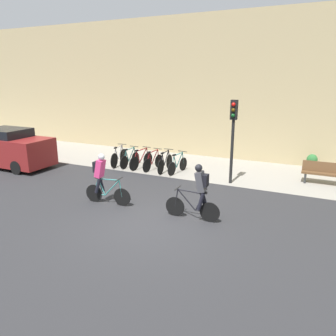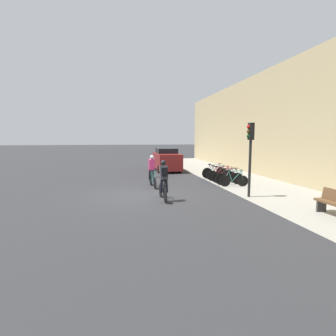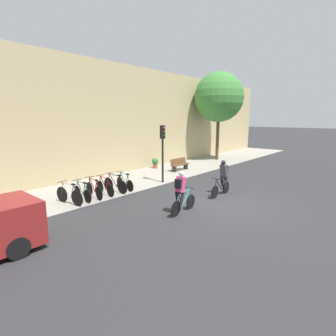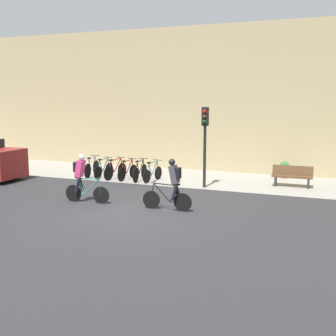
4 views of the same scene
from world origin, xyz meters
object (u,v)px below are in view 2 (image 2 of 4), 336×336
parked_bike_1 (217,174)px  parked_bike_5 (234,180)px  parked_bike_4 (229,178)px  cyclist_pink (152,170)px  cyclist_grey (163,179)px  parked_bike_2 (221,175)px  traffic_light_pole (250,146)px  parked_bike_3 (225,176)px  parked_bike_0 (214,172)px  parked_car (167,160)px

parked_bike_1 → parked_bike_5: parked_bike_1 is taller
parked_bike_4 → cyclist_pink: bearing=-92.8°
cyclist_grey → parked_bike_2: (-4.48, 4.39, -0.55)m
parked_bike_4 → traffic_light_pole: traffic_light_pole is taller
parked_bike_5 → cyclist_grey: bearing=-59.5°
parked_bike_1 → traffic_light_pole: 5.44m
parked_bike_2 → parked_bike_3: size_ratio=1.05×
parked_bike_5 → traffic_light_pole: size_ratio=0.48×
parked_bike_4 → parked_bike_5: size_ratio=1.08×
cyclist_pink → parked_bike_0: cyclist_pink is taller
parked_bike_0 → parked_car: 5.22m
parked_bike_4 → parked_bike_3: bearing=-180.0°
parked_car → parked_bike_5: bearing=17.2°
parked_bike_0 → parked_bike_4: 2.52m
parked_bike_2 → parked_bike_5: parked_bike_2 is taller
cyclist_grey → parked_bike_2: size_ratio=1.02×
parked_bike_4 → parked_bike_5: parked_bike_4 is taller
parked_bike_1 → parked_car: (-5.24, -2.41, 0.51)m
parked_bike_5 → parked_bike_4: bearing=180.0°
parked_bike_5 → parked_car: (-7.76, -2.41, 0.52)m
parked_bike_4 → parked_car: (-7.13, -2.41, 0.49)m
parked_bike_3 → parked_bike_5: parked_bike_3 is taller
parked_bike_1 → traffic_light_pole: (5.06, -0.43, 1.95)m
parked_bike_2 → traffic_light_pole: (4.43, -0.43, 1.93)m
parked_bike_5 → cyclist_pink: bearing=-100.7°
parked_bike_1 → traffic_light_pole: size_ratio=0.47×
parked_bike_3 → parked_bike_5: size_ratio=1.02×
parked_bike_0 → parked_bike_1: (0.63, -0.00, -0.03)m
cyclist_grey → parked_bike_0: cyclist_grey is taller
parked_bike_4 → parked_car: size_ratio=0.40×
traffic_light_pole → parked_bike_5: bearing=170.3°
cyclist_pink → parked_bike_4: bearing=87.2°
cyclist_pink → cyclist_grey: 3.43m
cyclist_pink → traffic_light_pole: traffic_light_pole is taller
parked_bike_1 → parked_bike_2: parked_bike_2 is taller
parked_bike_5 → parked_car: size_ratio=0.37×
cyclist_pink → cyclist_grey: same height
cyclist_grey → parked_bike_1: cyclist_grey is taller
parked_bike_3 → parked_car: 6.95m
cyclist_pink → parked_bike_1: size_ratio=1.10×
parked_bike_1 → parked_bike_3: 1.26m
parked_car → traffic_light_pole: bearing=10.9°
parked_bike_1 → parked_bike_2: (0.63, -0.00, 0.01)m
parked_bike_3 → parked_car: size_ratio=0.38×
parked_bike_3 → parked_bike_4: parked_bike_4 is taller
cyclist_grey → parked_bike_4: cyclist_grey is taller
cyclist_pink → traffic_light_pole: size_ratio=0.52×
cyclist_pink → parked_bike_3: size_ratio=1.07×
parked_bike_4 → parked_bike_5: 0.63m
cyclist_grey → cyclist_pink: bearing=-178.7°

